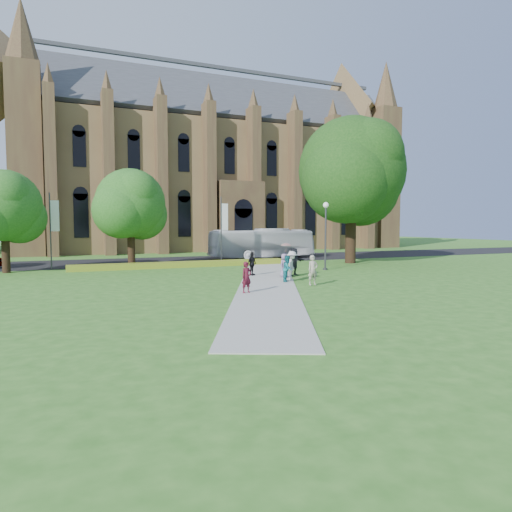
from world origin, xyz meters
name	(u,v)px	position (x,y,z in m)	size (l,w,h in m)	color
ground	(275,285)	(0.00, 0.00, 0.00)	(160.00, 160.00, 0.00)	#2E671E
road	(186,260)	(0.00, 20.00, 0.01)	(160.00, 10.00, 0.02)	black
footpath	(267,283)	(0.00, 1.00, 0.02)	(3.20, 30.00, 0.04)	#B2B2A8
flower_hedge	(184,264)	(-2.00, 13.20, 0.23)	(18.00, 1.40, 0.45)	gold
cathedral	(218,159)	(10.00, 39.73, 12.98)	(52.60, 18.25, 28.00)	olive
streetlamp	(326,227)	(7.50, 6.50, 3.30)	(0.44, 0.44, 5.24)	#38383D
large_tree	(352,171)	(13.00, 11.00, 8.37)	(9.60, 9.60, 13.20)	#332114
street_tree_0	(4,206)	(-15.00, 14.00, 4.87)	(5.20, 5.20, 7.50)	#332114
street_tree_1	(130,204)	(-6.00, 14.50, 5.22)	(5.60, 5.60, 8.05)	#332114
banner_pole_0	(222,226)	(2.11, 15.20, 3.39)	(0.70, 0.10, 6.00)	#38383D
banner_pole_1	(52,226)	(-11.89, 15.20, 3.39)	(0.70, 0.10, 6.00)	#38383D
tour_coach	(262,243)	(7.82, 19.12, 1.56)	(2.60, 11.09, 3.09)	white
pedestrian_0	(247,277)	(-2.67, -2.21, 0.84)	(0.58, 0.38, 1.60)	#4C111F
pedestrian_1	(288,269)	(1.34, 0.96, 0.83)	(0.77, 0.60, 1.59)	#18747A
pedestrian_2	(292,266)	(1.96, 1.56, 0.95)	(1.18, 0.68, 1.83)	silver
pedestrian_3	(252,264)	(0.68, 5.01, 0.84)	(0.94, 0.39, 1.61)	black
pedestrian_4	(284,266)	(2.15, 3.02, 0.83)	(0.77, 0.50, 1.58)	gray
pedestrian_5	(294,262)	(3.34, 3.86, 0.99)	(1.75, 0.56, 1.89)	#222429
pedestrian_6	(313,270)	(1.97, -0.99, 0.90)	(0.63, 0.41, 1.73)	gray
parasol	(286,249)	(2.33, 3.12, 1.91)	(0.67, 0.67, 0.59)	#E7A4A3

